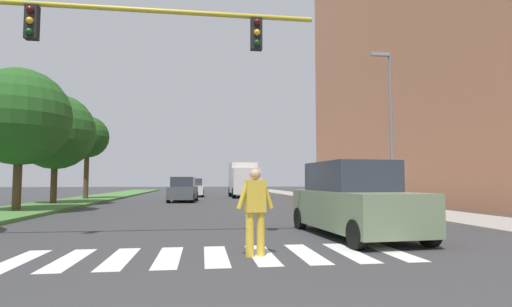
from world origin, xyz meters
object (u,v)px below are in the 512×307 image
at_px(sedan_far_horizon, 191,186).
at_px(truck_box_delivery, 243,179).
at_px(tree_mid, 20,117).
at_px(traffic_light_gantry, 31,53).
at_px(suv_crossing, 353,201).
at_px(pedestrian_performer, 255,208).
at_px(sedan_distant, 193,188).
at_px(tree_far, 56,132).
at_px(sedan_midblock, 183,190).
at_px(tree_distant, 87,137).
at_px(street_lamp_right, 389,115).

height_order(sedan_far_horizon, truck_box_delivery, truck_box_delivery).
distance_m(tree_mid, truck_box_delivery, 20.43).
xyz_separation_m(traffic_light_gantry, suv_crossing, (7.90, 0.60, -3.46)).
xyz_separation_m(pedestrian_performer, sedan_distant, (-1.81, 29.54, -0.15)).
xyz_separation_m(tree_far, traffic_light_gantry, (4.81, -15.28, -0.02)).
distance_m(sedan_midblock, sedan_distant, 8.99).
bearing_deg(traffic_light_gantry, tree_far, 107.46).
bearing_deg(truck_box_delivery, tree_distant, -160.88).
relative_size(tree_far, truck_box_delivery, 1.06).
relative_size(traffic_light_gantry, truck_box_delivery, 1.55).
xyz_separation_m(sedan_far_horizon, truck_box_delivery, (5.09, -17.23, 0.85)).
relative_size(traffic_light_gantry, sedan_distant, 2.12).
height_order(tree_mid, pedestrian_performer, tree_mid).
distance_m(pedestrian_performer, sedan_far_horizon, 44.87).
xyz_separation_m(sedan_midblock, sedan_far_horizon, (-0.07, 24.24, -0.01)).
distance_m(street_lamp_right, sedan_far_horizon, 36.63).
xyz_separation_m(traffic_light_gantry, pedestrian_performer, (4.94, -1.80, -3.45)).
bearing_deg(sedan_distant, traffic_light_gantry, -96.45).
height_order(tree_distant, traffic_light_gantry, tree_distant).
bearing_deg(sedan_midblock, traffic_light_gantry, -97.92).
distance_m(sedan_far_horizon, truck_box_delivery, 17.99).
relative_size(traffic_light_gantry, sedan_midblock, 2.15).
height_order(suv_crossing, truck_box_delivery, truck_box_delivery).
height_order(suv_crossing, sedan_far_horizon, suv_crossing).
bearing_deg(pedestrian_performer, traffic_light_gantry, 160.01).
bearing_deg(tree_distant, pedestrian_performer, -67.45).
relative_size(suv_crossing, truck_box_delivery, 0.76).
distance_m(street_lamp_right, truck_box_delivery, 18.70).
xyz_separation_m(traffic_light_gantry, sedan_midblock, (2.61, 18.77, -3.58)).
xyz_separation_m(traffic_light_gantry, street_lamp_right, (12.75, 8.03, 0.21)).
height_order(tree_distant, suv_crossing, tree_distant).
height_order(tree_mid, truck_box_delivery, tree_mid).
height_order(tree_mid, sedan_distant, tree_mid).
bearing_deg(truck_box_delivery, pedestrian_performer, -95.58).
bearing_deg(tree_mid, sedan_midblock, 53.63).
relative_size(traffic_light_gantry, pedestrian_performer, 5.68).
height_order(tree_distant, sedan_far_horizon, tree_distant).
distance_m(suv_crossing, truck_box_delivery, 25.20).
bearing_deg(traffic_light_gantry, tree_distant, 102.40).
relative_size(tree_mid, pedestrian_performer, 3.79).
distance_m(sedan_midblock, sedan_far_horizon, 24.24).
relative_size(sedan_distant, sedan_far_horizon, 0.97).
bearing_deg(tree_mid, sedan_far_horizon, 78.52).
xyz_separation_m(tree_far, truck_box_delivery, (12.44, 10.50, -2.78)).
distance_m(tree_mid, suv_crossing, 15.42).
distance_m(suv_crossing, sedan_midblock, 18.93).
bearing_deg(traffic_light_gantry, pedestrian_performer, -19.99).
xyz_separation_m(tree_far, street_lamp_right, (17.56, -7.24, 0.18)).
bearing_deg(sedan_far_horizon, suv_crossing, -82.81).
xyz_separation_m(suv_crossing, sedan_midblock, (-5.29, 18.17, -0.13)).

